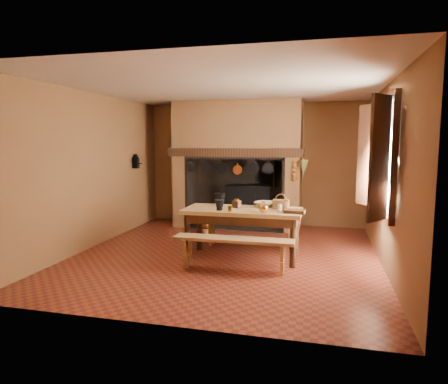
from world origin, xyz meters
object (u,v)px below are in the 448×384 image
iron_range (250,205)px  mixing_bowl (266,204)px  bench_front (233,246)px  coffee_grinder (237,204)px  wicker_basket (281,204)px  work_table (243,217)px

iron_range → mixing_bowl: (0.68, -2.29, 0.39)m
iron_range → bench_front: size_ratio=0.89×
coffee_grinder → wicker_basket: 0.73m
coffee_grinder → work_table: bearing=-23.2°
wicker_basket → bench_front: bearing=-121.1°
wicker_basket → work_table: bearing=-158.8°
coffee_grinder → mixing_bowl: size_ratio=0.50×
work_table → coffee_grinder: 0.26m
mixing_bowl → wicker_basket: 0.29m
bench_front → coffee_grinder: size_ratio=9.84×
bench_front → work_table: bearing=90.0°
iron_range → work_table: 2.62m
coffee_grinder → iron_range: bearing=111.0°
work_table → wicker_basket: (0.60, 0.20, 0.21)m
work_table → iron_range: bearing=97.6°
work_table → bench_front: bearing=-90.0°
mixing_bowl → coffee_grinder: bearing=-157.4°
work_table → mixing_bowl: mixing_bowl is taller
bench_front → mixing_bowl: size_ratio=4.95×
iron_range → wicker_basket: (0.95, -2.39, 0.42)m
iron_range → mixing_bowl: bearing=-73.5°
iron_range → bench_front: (0.35, -3.28, -0.11)m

